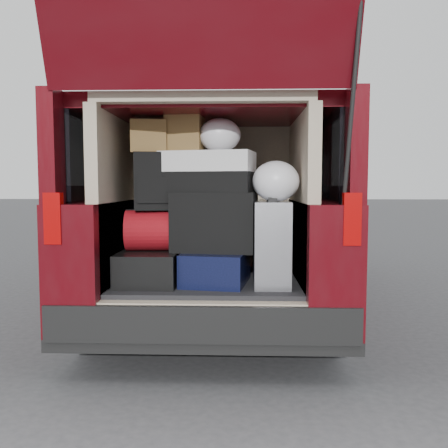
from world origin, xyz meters
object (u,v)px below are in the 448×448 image
(navy_hardshell, at_px, (216,267))
(backpack, at_px, (155,181))
(black_soft_case, at_px, (215,222))
(twotone_duffel, at_px, (208,172))
(silver_roller, at_px, (271,244))
(red_duffel, at_px, (158,230))
(black_hardshell, at_px, (150,267))

(navy_hardshell, height_order, backpack, backpack)
(black_soft_case, relative_size, twotone_duffel, 0.91)
(silver_roller, relative_size, twotone_duffel, 0.91)
(black_soft_case, bearing_deg, silver_roller, -6.81)
(silver_roller, bearing_deg, black_soft_case, 165.94)
(red_duffel, relative_size, backpack, 1.10)
(red_duffel, distance_m, twotone_duffel, 0.52)
(navy_hardshell, distance_m, backpack, 0.71)
(silver_roller, bearing_deg, black_hardshell, 175.08)
(red_duffel, relative_size, twotone_duffel, 0.70)
(silver_roller, height_order, twotone_duffel, twotone_duffel)
(navy_hardshell, bearing_deg, red_duffel, -176.42)
(black_hardshell, bearing_deg, black_soft_case, 3.81)
(navy_hardshell, relative_size, backpack, 1.28)
(red_duffel, relative_size, black_soft_case, 0.77)
(red_duffel, bearing_deg, navy_hardshell, -9.80)
(silver_roller, height_order, red_duffel, silver_roller)
(navy_hardshell, xyz_separation_m, silver_roller, (0.37, -0.07, 0.17))
(red_duffel, bearing_deg, black_hardshell, -148.70)
(black_hardshell, relative_size, navy_hardshell, 1.10)
(navy_hardshell, distance_m, red_duffel, 0.47)
(backpack, height_order, twotone_duffel, twotone_duffel)
(black_hardshell, height_order, twotone_duffel, twotone_duffel)
(black_soft_case, bearing_deg, backpack, -171.47)
(black_hardshell, height_order, red_duffel, red_duffel)
(silver_roller, distance_m, twotone_duffel, 0.65)
(navy_hardshell, relative_size, red_duffel, 1.16)
(backpack, bearing_deg, silver_roller, -15.80)
(silver_roller, relative_size, black_soft_case, 1.00)
(black_hardshell, height_order, silver_roller, silver_roller)
(silver_roller, bearing_deg, red_duffel, 172.25)
(navy_hardshell, bearing_deg, silver_roller, -2.09)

